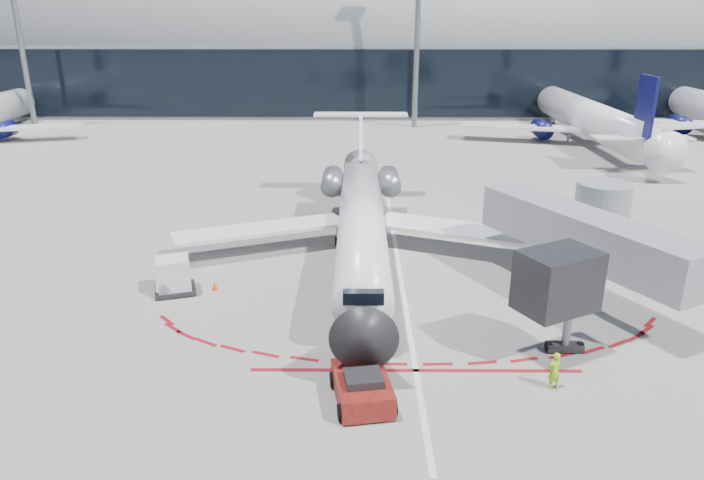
{
  "coord_description": "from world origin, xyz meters",
  "views": [
    {
      "loc": [
        -2.52,
        -34.46,
        14.25
      ],
      "look_at": [
        -2.78,
        -1.22,
        2.11
      ],
      "focal_mm": 32.0,
      "sensor_mm": 36.0,
      "label": 1
    }
  ],
  "objects_px": {
    "ramp_worker": "(554,371)",
    "uld_container": "(174,276)",
    "regional_jet": "(361,217)",
    "pushback_tug": "(362,387)"
  },
  "relations": [
    {
      "from": "pushback_tug",
      "to": "ramp_worker",
      "type": "height_order",
      "value": "ramp_worker"
    },
    {
      "from": "pushback_tug",
      "to": "ramp_worker",
      "type": "bearing_deg",
      "value": -2.84
    },
    {
      "from": "regional_jet",
      "to": "pushback_tug",
      "type": "bearing_deg",
      "value": -90.22
    },
    {
      "from": "pushback_tug",
      "to": "regional_jet",
      "type": "bearing_deg",
      "value": 80.16
    },
    {
      "from": "uld_container",
      "to": "pushback_tug",
      "type": "bearing_deg",
      "value": -62.08
    },
    {
      "from": "regional_jet",
      "to": "ramp_worker",
      "type": "distance_m",
      "value": 16.78
    },
    {
      "from": "uld_container",
      "to": "regional_jet",
      "type": "bearing_deg",
      "value": 12.97
    },
    {
      "from": "regional_jet",
      "to": "ramp_worker",
      "type": "bearing_deg",
      "value": -62.95
    },
    {
      "from": "ramp_worker",
      "to": "uld_container",
      "type": "relative_size",
      "value": 0.64
    },
    {
      "from": "regional_jet",
      "to": "ramp_worker",
      "type": "height_order",
      "value": "regional_jet"
    }
  ]
}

